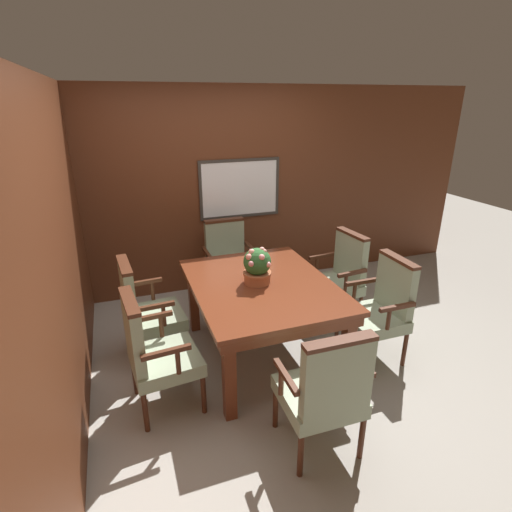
# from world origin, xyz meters

# --- Properties ---
(ground_plane) EXTENTS (14.00, 14.00, 0.00)m
(ground_plane) POSITION_xyz_m (0.00, 0.00, 0.00)
(ground_plane) COLOR #A39E93
(wall_back) EXTENTS (7.20, 0.08, 2.45)m
(wall_back) POSITION_xyz_m (0.00, 1.72, 1.23)
(wall_back) COLOR #5B2D19
(wall_back) RESTS_ON ground_plane
(wall_left) EXTENTS (0.06, 7.20, 2.45)m
(wall_left) POSITION_xyz_m (-1.55, 0.00, 1.23)
(wall_left) COLOR #5B2D19
(wall_left) RESTS_ON ground_plane
(dining_table) EXTENTS (1.21, 1.55, 0.76)m
(dining_table) POSITION_xyz_m (0.01, 0.06, 0.66)
(dining_table) COLOR maroon
(dining_table) RESTS_ON ground_plane
(chair_head_near) EXTENTS (0.57, 0.51, 0.98)m
(chair_head_near) POSITION_xyz_m (0.01, -1.13, 0.52)
(chair_head_near) COLOR #472314
(chair_head_near) RESTS_ON ground_plane
(chair_head_far) EXTENTS (0.57, 0.51, 0.98)m
(chair_head_far) POSITION_xyz_m (0.03, 1.26, 0.52)
(chair_head_far) COLOR #472314
(chair_head_far) RESTS_ON ground_plane
(chair_left_near) EXTENTS (0.55, 0.59, 0.98)m
(chair_left_near) POSITION_xyz_m (-0.99, -0.31, 0.52)
(chair_left_near) COLOR #472314
(chair_left_near) RESTS_ON ground_plane
(chair_left_far) EXTENTS (0.54, 0.59, 0.98)m
(chair_left_far) POSITION_xyz_m (-1.00, 0.38, 0.52)
(chair_left_far) COLOR #472314
(chair_left_far) RESTS_ON ground_plane
(chair_right_near) EXTENTS (0.51, 0.56, 0.98)m
(chair_right_near) POSITION_xyz_m (1.04, -0.30, 0.52)
(chair_right_near) COLOR #472314
(chair_right_near) RESTS_ON ground_plane
(chair_right_far) EXTENTS (0.55, 0.59, 0.98)m
(chair_right_far) POSITION_xyz_m (1.04, 0.43, 0.52)
(chair_right_far) COLOR #472314
(chair_right_far) RESTS_ON ground_plane
(potted_plant) EXTENTS (0.25, 0.26, 0.33)m
(potted_plant) POSITION_xyz_m (-0.03, 0.07, 0.92)
(potted_plant) COLOR #B2603D
(potted_plant) RESTS_ON dining_table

